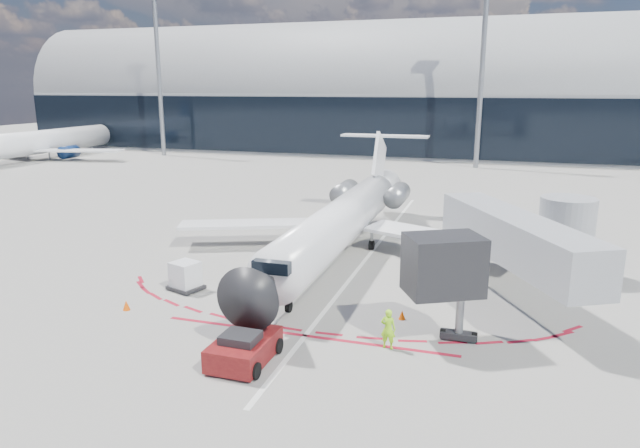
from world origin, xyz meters
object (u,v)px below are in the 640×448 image
(regional_jet, at_px, (345,218))
(ramp_worker, at_px, (388,329))
(pushback_tug, at_px, (244,348))
(uld_container, at_px, (185,276))

(regional_jet, xyz_separation_m, ramp_worker, (5.56, -13.49, -1.61))
(regional_jet, bearing_deg, pushback_tug, -89.59)
(uld_container, bearing_deg, regional_jet, 73.88)
(pushback_tug, xyz_separation_m, ramp_worker, (5.45, 3.04, 0.29))
(pushback_tug, relative_size, ramp_worker, 2.96)
(regional_jet, relative_size, uld_container, 14.22)
(uld_container, bearing_deg, pushback_tug, -27.08)
(regional_jet, relative_size, pushback_tug, 5.59)
(ramp_worker, bearing_deg, regional_jet, -63.18)
(ramp_worker, distance_m, uld_container, 12.80)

